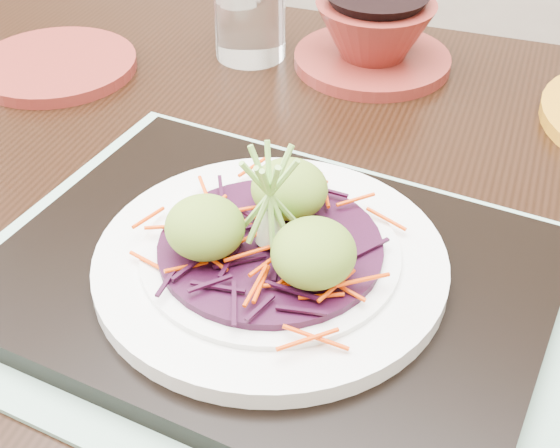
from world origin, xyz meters
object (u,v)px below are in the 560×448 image
(water_glass, at_px, (250,8))
(terracotta_side_plate, at_px, (56,65))
(dining_table, at_px, (275,308))
(terracotta_bowl_set, at_px, (374,38))
(white_plate, at_px, (271,261))
(serving_tray, at_px, (271,278))

(water_glass, bearing_deg, terracotta_side_plate, -149.65)
(dining_table, height_order, terracotta_bowl_set, terracotta_bowl_set)
(dining_table, bearing_deg, white_plate, -71.92)
(water_glass, bearing_deg, terracotta_bowl_set, 9.14)
(terracotta_side_plate, bearing_deg, water_glass, 30.35)
(serving_tray, bearing_deg, terracotta_bowl_set, 100.13)
(serving_tray, bearing_deg, water_glass, 120.50)
(terracotta_side_plate, bearing_deg, dining_table, -27.69)
(white_plate, bearing_deg, terracotta_bowl_set, 93.60)
(serving_tray, bearing_deg, terracotta_side_plate, 150.61)
(terracotta_side_plate, xyz_separation_m, water_glass, (0.19, 0.11, 0.05))
(terracotta_side_plate, bearing_deg, white_plate, -35.93)
(terracotta_bowl_set, bearing_deg, dining_table, -90.83)
(dining_table, xyz_separation_m, serving_tray, (0.03, -0.09, 0.12))
(white_plate, distance_m, terracotta_bowl_set, 0.39)
(water_glass, relative_size, terracotta_bowl_set, 0.58)
(white_plate, relative_size, terracotta_side_plate, 1.45)
(dining_table, height_order, white_plate, white_plate)
(white_plate, distance_m, water_glass, 0.40)
(dining_table, xyz_separation_m, terracotta_side_plate, (-0.32, 0.17, 0.11))
(white_plate, bearing_deg, serving_tray, 0.00)
(white_plate, bearing_deg, dining_table, 108.63)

